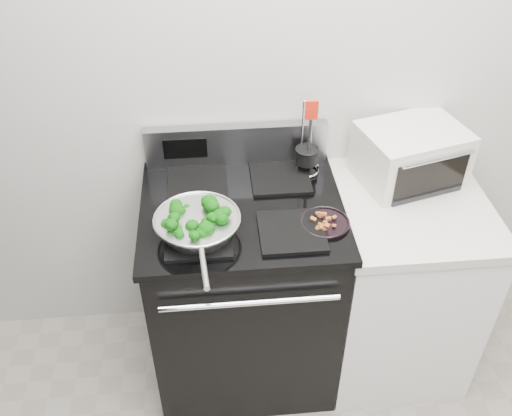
{
  "coord_description": "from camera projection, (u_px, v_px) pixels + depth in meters",
  "views": [
    {
      "loc": [
        -0.4,
        -0.31,
        2.33
      ],
      "look_at": [
        -0.25,
        1.36,
        0.98
      ],
      "focal_mm": 40.0,
      "sensor_mm": 36.0,
      "label": 1
    }
  ],
  "objects": [
    {
      "name": "utensil_holder",
      "position": [
        307.0,
        159.0,
        2.35
      ],
      "size": [
        0.11,
        0.11,
        0.34
      ],
      "rotation": [
        0.0,
        0.0,
        -0.04
      ],
      "color": "silver",
      "rests_on": "gas_range"
    },
    {
      "name": "skillet",
      "position": [
        198.0,
        224.0,
        2.05
      ],
      "size": [
        0.32,
        0.5,
        0.07
      ],
      "rotation": [
        0.0,
        0.0,
        0.08
      ],
      "color": "silver",
      "rests_on": "gas_range"
    },
    {
      "name": "broccoli_pile",
      "position": [
        197.0,
        220.0,
        2.04
      ],
      "size": [
        0.25,
        0.25,
        0.09
      ],
      "primitive_type": null,
      "color": "black",
      "rests_on": "skillet"
    },
    {
      "name": "toaster_oven",
      "position": [
        410.0,
        154.0,
        2.34
      ],
      "size": [
        0.47,
        0.4,
        0.23
      ],
      "rotation": [
        0.0,
        0.0,
        0.27
      ],
      "color": "silver",
      "rests_on": "counter"
    },
    {
      "name": "back_wall",
      "position": [
        310.0,
        69.0,
        2.24
      ],
      "size": [
        4.0,
        0.02,
        2.7
      ],
      "primitive_type": "cube",
      "color": "beige",
      "rests_on": "ground"
    },
    {
      "name": "gas_range",
      "position": [
        244.0,
        288.0,
        2.5
      ],
      "size": [
        0.79,
        0.69,
        1.13
      ],
      "color": "black",
      "rests_on": "floor"
    },
    {
      "name": "counter",
      "position": [
        395.0,
        282.0,
        2.56
      ],
      "size": [
        0.62,
        0.68,
        0.92
      ],
      "color": "white",
      "rests_on": "floor"
    },
    {
      "name": "bacon_plate",
      "position": [
        325.0,
        221.0,
        2.12
      ],
      "size": [
        0.19,
        0.19,
        0.04
      ],
      "rotation": [
        0.0,
        0.0,
        0.04
      ],
      "color": "black",
      "rests_on": "gas_range"
    }
  ]
}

